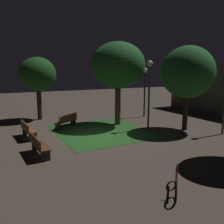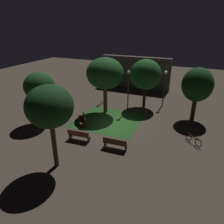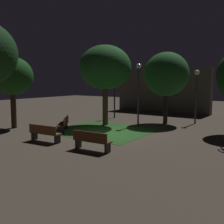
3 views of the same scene
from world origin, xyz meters
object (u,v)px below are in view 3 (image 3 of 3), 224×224
object	(u,v)px
tree_left_canopy	(12,77)
lamp_post_plaza_west	(196,87)
bench_lawn_edge	(44,133)
bench_front_left	(64,124)
lamp_post_near_wall	(114,86)
lamp_post_plaza_east	(139,83)
tree_right_canopy	(166,74)
tree_back_right	(105,68)
bench_front_right	(91,140)

from	to	relation	value
tree_left_canopy	lamp_post_plaza_west	xyz separation A→B (m)	(9.31, 8.50, -0.68)
bench_lawn_edge	bench_front_left	bearing A→B (deg)	114.77
bench_lawn_edge	lamp_post_plaza_west	size ratio (longest dim) A/B	0.47
tree_left_canopy	lamp_post_near_wall	world-z (taller)	tree_left_canopy
lamp_post_plaza_east	tree_right_canopy	bearing A→B (deg)	57.97
tree_left_canopy	tree_back_right	world-z (taller)	tree_back_right
tree_right_canopy	lamp_post_plaza_east	bearing A→B (deg)	-122.03
bench_lawn_edge	lamp_post_near_wall	xyz separation A→B (m)	(-1.88, 9.18, 2.20)
bench_lawn_edge	tree_left_canopy	xyz separation A→B (m)	(-4.75, 1.59, 2.88)
tree_left_canopy	tree_right_canopy	xyz separation A→B (m)	(7.50, 7.33, 0.18)
tree_left_canopy	lamp_post_plaza_east	distance (m)	8.32
bench_front_left	lamp_post_plaza_east	size ratio (longest dim) A/B	0.41
tree_back_right	lamp_post_plaza_west	size ratio (longest dim) A/B	1.43
tree_left_canopy	tree_right_canopy	distance (m)	10.49
bench_front_right	tree_back_right	world-z (taller)	tree_back_right
bench_front_right	tree_back_right	xyz separation A→B (m)	(-3.54, 5.96, 3.50)
lamp_post_plaza_west	lamp_post_near_wall	world-z (taller)	lamp_post_plaza_west
lamp_post_plaza_west	bench_front_right	bearing A→B (deg)	-98.54
bench_front_right	lamp_post_plaza_west	distance (m)	10.44
tree_right_canopy	bench_front_left	bearing A→B (deg)	-121.80
bench_lawn_edge	tree_right_canopy	distance (m)	9.82
bench_front_right	tree_left_canopy	distance (m)	8.46
lamp_post_plaza_east	lamp_post_near_wall	world-z (taller)	lamp_post_plaza_east
bench_lawn_edge	bench_front_left	size ratio (longest dim) A/B	1.05
bench_front_left	bench_front_right	bearing A→B (deg)	-31.34
bench_front_left	lamp_post_near_wall	xyz separation A→B (m)	(-0.69, 6.60, 2.20)
lamp_post_plaza_west	lamp_post_plaza_east	bearing A→B (deg)	-134.31
bench_front_right	lamp_post_plaza_west	world-z (taller)	lamp_post_plaza_west
tree_left_canopy	lamp_post_near_wall	size ratio (longest dim) A/B	1.20
tree_left_canopy	tree_right_canopy	bearing A→B (deg)	44.35
lamp_post_plaza_west	tree_left_canopy	bearing A→B (deg)	-137.62
tree_back_right	lamp_post_plaza_west	xyz separation A→B (m)	(5.06, 4.13, -1.30)
bench_front_left	tree_back_right	distance (m)	4.92
lamp_post_plaza_east	tree_left_canopy	bearing A→B (deg)	-139.33
tree_left_canopy	tree_back_right	size ratio (longest dim) A/B	0.84
tree_left_canopy	lamp_post_plaza_east	xyz separation A→B (m)	(6.30, 5.41, -0.44)
tree_left_canopy	lamp_post_near_wall	distance (m)	8.14
bench_front_left	lamp_post_plaza_west	world-z (taller)	lamp_post_plaza_west
bench_lawn_edge	tree_back_right	bearing A→B (deg)	94.80
lamp_post_plaza_east	lamp_post_near_wall	xyz separation A→B (m)	(-3.43, 2.18, -0.24)
bench_front_right	lamp_post_plaza_east	xyz separation A→B (m)	(-1.50, 7.01, 2.44)
bench_lawn_edge	tree_left_canopy	size ratio (longest dim) A/B	0.39
bench_front_left	tree_left_canopy	distance (m)	4.69
bench_lawn_edge	lamp_post_plaza_east	distance (m)	7.58
bench_front_right	tree_right_canopy	bearing A→B (deg)	91.91
tree_back_right	tree_right_canopy	bearing A→B (deg)	42.42
tree_back_right	bench_front_left	bearing A→B (deg)	-101.52
tree_back_right	lamp_post_near_wall	distance (m)	3.74
bench_front_left	lamp_post_plaza_west	distance (m)	9.71
bench_front_left	lamp_post_near_wall	world-z (taller)	lamp_post_near_wall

